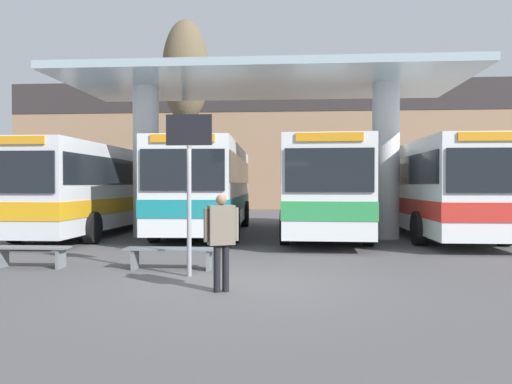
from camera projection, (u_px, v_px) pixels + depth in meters
name	position (u px, v px, depth m)	size (l,w,h in m)	color
ground_plane	(238.00, 284.00, 8.99)	(100.00, 100.00, 0.00)	#565456
townhouse_backdrop	(279.00, 135.00, 36.13)	(40.00, 0.58, 9.31)	#9E7A5B
station_canopy	(264.00, 106.00, 16.82)	(13.13, 5.83, 5.40)	silver
transit_bus_left_bay	(98.00, 186.00, 18.58)	(2.81, 11.10, 3.11)	silver
transit_bus_center_bay	(208.00, 185.00, 18.60)	(3.05, 10.42, 3.19)	white
transit_bus_right_bay	(323.00, 185.00, 18.06)	(2.95, 11.05, 3.15)	white
transit_bus_far_right_bay	(427.00, 186.00, 18.36)	(2.75, 12.18, 3.13)	white
waiting_bench_near_pillar	(172.00, 253.00, 10.53)	(1.99, 0.44, 0.46)	slate
waiting_bench_mid_platform	(32.00, 252.00, 10.76)	(1.62, 0.44, 0.46)	slate
info_sign_platform	(189.00, 162.00, 9.74)	(0.90, 0.09, 3.17)	gray
pedestrian_waiting	(221.00, 232.00, 8.34)	(0.59, 0.38, 1.64)	black
poplar_tree_behind_left	(186.00, 73.00, 26.91)	(2.52, 2.52, 10.69)	brown
parked_car_street	(100.00, 196.00, 32.86)	(4.59, 2.14, 2.12)	#B2B7BC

